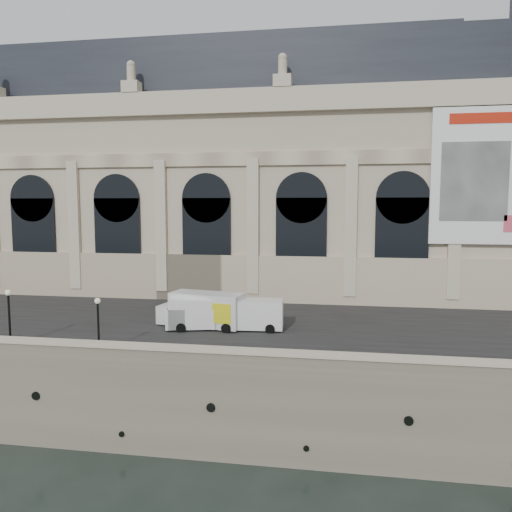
{
  "coord_description": "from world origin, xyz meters",
  "views": [
    {
      "loc": [
        9.65,
        -29.33,
        16.25
      ],
      "look_at": [
        1.29,
        22.0,
        10.93
      ],
      "focal_mm": 35.0,
      "sensor_mm": 36.0,
      "label": 1
    }
  ],
  "objects_px": {
    "box_truck": "(203,310)",
    "lamp_right": "(98,326)",
    "van_c": "(245,314)",
    "lamp_left": "(9,318)",
    "van_b": "(199,313)"
  },
  "relations": [
    {
      "from": "van_b",
      "to": "van_c",
      "type": "height_order",
      "value": "van_b"
    },
    {
      "from": "van_c",
      "to": "lamp_left",
      "type": "relative_size",
      "value": 1.38
    },
    {
      "from": "van_b",
      "to": "van_c",
      "type": "relative_size",
      "value": 1.07
    },
    {
      "from": "van_b",
      "to": "van_c",
      "type": "bearing_deg",
      "value": 5.99
    },
    {
      "from": "lamp_right",
      "to": "lamp_left",
      "type": "bearing_deg",
      "value": 174.22
    },
    {
      "from": "lamp_right",
      "to": "van_c",
      "type": "bearing_deg",
      "value": 43.5
    },
    {
      "from": "lamp_left",
      "to": "lamp_right",
      "type": "height_order",
      "value": "lamp_left"
    },
    {
      "from": "van_c",
      "to": "box_truck",
      "type": "distance_m",
      "value": 3.73
    },
    {
      "from": "van_b",
      "to": "lamp_left",
      "type": "xyz_separation_m",
      "value": [
        -12.16,
        -7.15,
        0.76
      ]
    },
    {
      "from": "van_b",
      "to": "lamp_left",
      "type": "height_order",
      "value": "lamp_left"
    },
    {
      "from": "van_c",
      "to": "box_truck",
      "type": "height_order",
      "value": "box_truck"
    },
    {
      "from": "lamp_left",
      "to": "box_truck",
      "type": "bearing_deg",
      "value": 32.5
    },
    {
      "from": "van_b",
      "to": "lamp_left",
      "type": "relative_size",
      "value": 1.47
    },
    {
      "from": "box_truck",
      "to": "lamp_left",
      "type": "xyz_separation_m",
      "value": [
        -12.27,
        -7.82,
        0.6
      ]
    },
    {
      "from": "box_truck",
      "to": "lamp_right",
      "type": "height_order",
      "value": "lamp_right"
    }
  ]
}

